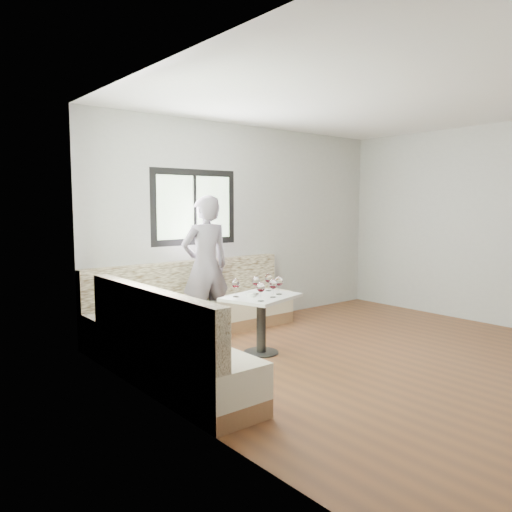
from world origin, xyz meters
The scene contains 11 objects.
room centered at (-0.08, 0.08, 1.41)m, with size 5.01×5.01×2.81m.
banquette centered at (-1.59, 1.63, 0.33)m, with size 2.90×2.80×0.95m.
table centered at (-0.91, 1.09, 0.50)m, with size 0.96×0.83×0.67m.
person centered at (-0.96, 2.16, 0.90)m, with size 0.66×0.43×1.80m, color slate.
olive_ramekin centered at (-1.02, 1.14, 0.69)m, with size 0.11×0.11×0.04m.
wine_glass_a centered at (-1.13, 0.85, 0.81)m, with size 0.09×0.09×0.21m.
wine_glass_b centered at (-0.89, 0.92, 0.81)m, with size 0.09×0.09×0.21m.
wine_glass_c centered at (-0.71, 1.02, 0.81)m, with size 0.09×0.09×0.21m.
wine_glass_d centered at (-0.90, 1.20, 0.81)m, with size 0.09×0.09×0.21m.
wine_glass_e centered at (-0.65, 1.27, 0.81)m, with size 0.09×0.09×0.21m.
wine_glass_f centered at (-1.18, 1.21, 0.81)m, with size 0.09×0.09×0.21m.
Camera 1 is at (-4.46, -3.16, 1.69)m, focal length 35.00 mm.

